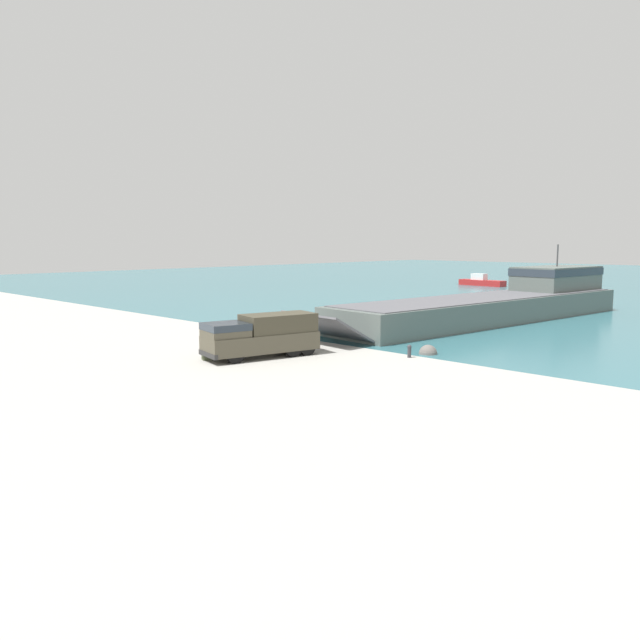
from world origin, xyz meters
TOP-DOWN VIEW (x-y plane):
  - ground_plane at (0.00, 0.00)m, footprint 240.00×240.00m
  - landing_craft at (3.19, 28.24)m, footprint 11.04×41.46m
  - military_truck at (1.69, -1.97)m, footprint 4.27×8.13m
  - soldier_on_ramp at (-1.14, -1.56)m, footprint 0.26×0.45m
  - moored_boat_a at (-22.14, 68.79)m, footprint 8.47×2.64m
  - mooring_bollard at (8.89, 4.76)m, footprint 0.29×0.29m
  - cargo_crate at (-0.12, -5.01)m, footprint 0.83×0.89m
  - shoreline_rock_a at (9.04, 6.74)m, footprint 1.27×1.27m
  - shoreline_rock_b at (-7.42, 5.10)m, footprint 1.34×1.34m

SIDE VIEW (x-z plane):
  - ground_plane at x=0.00m, z-range 0.00..0.00m
  - shoreline_rock_a at x=9.04m, z-range -0.64..0.64m
  - shoreline_rock_b at x=-7.42m, z-range -0.67..0.67m
  - cargo_crate at x=-0.12m, z-range 0.00..0.59m
  - mooring_bollard at x=8.89m, z-range 0.04..0.91m
  - moored_boat_a at x=-22.14m, z-range -0.35..1.72m
  - soldier_on_ramp at x=-1.14m, z-range 0.14..1.90m
  - military_truck at x=1.69m, z-range 0.10..2.92m
  - landing_craft at x=3.19m, z-range -1.90..5.44m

